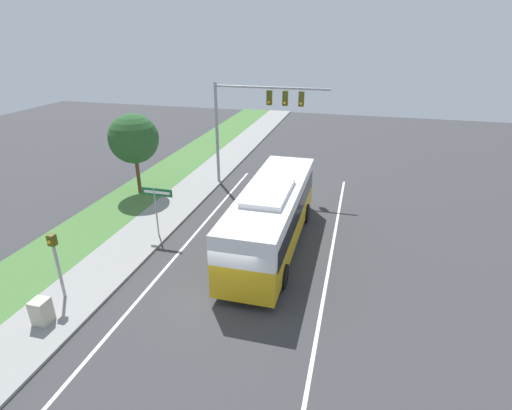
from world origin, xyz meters
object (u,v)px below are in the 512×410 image
object	(u,v)px
utility_cabinet	(41,311)
pedestrian_signal	(56,256)
bus	(272,213)
street_sign	(157,202)
signal_gantry	(253,112)

from	to	relation	value
utility_cabinet	pedestrian_signal	bearing A→B (deg)	101.28
bus	street_sign	distance (m)	5.87
street_sign	utility_cabinet	xyz separation A→B (m)	(-0.95, -7.29, -1.41)
bus	pedestrian_signal	world-z (taller)	bus
signal_gantry	utility_cabinet	xyz separation A→B (m)	(-3.69, -15.87, -4.50)
bus	pedestrian_signal	distance (m)	9.50
pedestrian_signal	street_sign	distance (m)	5.92
street_sign	bus	bearing A→B (deg)	5.27
bus	signal_gantry	distance (m)	9.23
bus	utility_cabinet	distance (m)	10.44
pedestrian_signal	bus	bearing A→B (deg)	41.70
signal_gantry	street_sign	xyz separation A→B (m)	(-2.74, -8.58, -3.09)
bus	signal_gantry	xyz separation A→B (m)	(-3.11, 8.04, 3.29)
bus	street_sign	world-z (taller)	bus
pedestrian_signal	street_sign	bearing A→B (deg)	77.79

